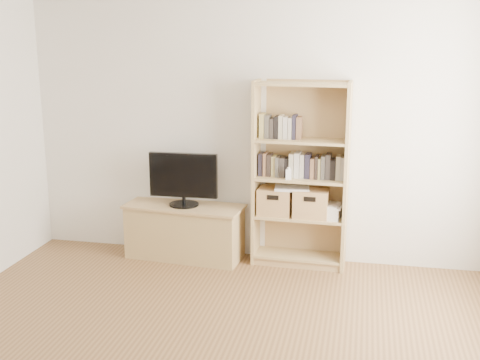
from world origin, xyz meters
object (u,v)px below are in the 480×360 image
(basket_left, at_px, (275,201))
(laptop, at_px, (292,188))
(television, at_px, (183,179))
(baby_monitor, at_px, (288,174))
(basket_right, at_px, (311,203))
(bookshelf, at_px, (300,175))
(tv_stand, at_px, (185,232))

(basket_left, relative_size, laptop, 0.97)
(basket_left, xyz_separation_m, laptop, (0.16, -0.01, 0.14))
(television, relative_size, baby_monitor, 7.03)
(television, relative_size, basket_right, 2.08)
(basket_left, height_order, laptop, laptop)
(television, height_order, basket_right, television)
(bookshelf, distance_m, television, 1.13)
(basket_left, distance_m, basket_right, 0.34)
(basket_left, xyz_separation_m, basket_right, (0.34, -0.01, 0.00))
(television, height_order, basket_left, television)
(television, bearing_deg, basket_right, 0.84)
(bookshelf, height_order, basket_left, bookshelf)
(tv_stand, relative_size, laptop, 3.49)
(laptop, bearing_deg, baby_monitor, -114.00)
(baby_monitor, bearing_deg, tv_stand, 167.51)
(bookshelf, height_order, laptop, bookshelf)
(bookshelf, bearing_deg, basket_right, -2.60)
(bookshelf, bearing_deg, laptop, -168.94)
(basket_right, distance_m, laptop, 0.23)
(tv_stand, bearing_deg, basket_left, 8.89)
(laptop, bearing_deg, basket_right, -4.95)
(television, distance_m, basket_left, 0.91)
(tv_stand, relative_size, television, 1.67)
(tv_stand, bearing_deg, baby_monitor, 2.98)
(baby_monitor, relative_size, basket_right, 0.30)
(laptop, bearing_deg, television, 176.22)
(tv_stand, height_order, bookshelf, bookshelf)
(tv_stand, bearing_deg, bookshelf, 7.98)
(basket_right, xyz_separation_m, laptop, (-0.18, -0.00, 0.14))
(baby_monitor, height_order, basket_right, baby_monitor)
(laptop, bearing_deg, tv_stand, 176.22)
(basket_left, bearing_deg, tv_stand, -174.34)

